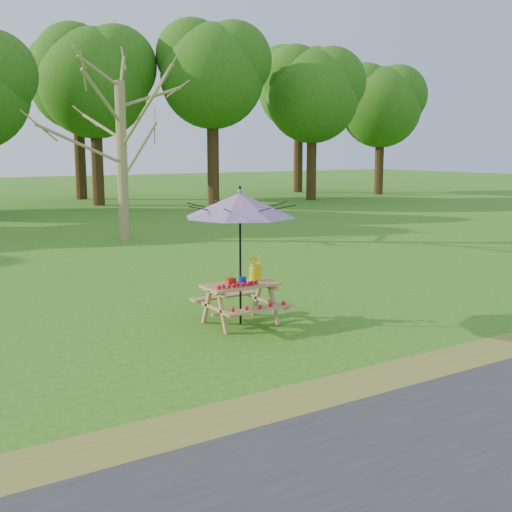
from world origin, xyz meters
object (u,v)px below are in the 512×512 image
bare_tree (117,11)px  flower_bucket (256,265)px  patio_umbrella (240,205)px  picnic_table (241,304)px

bare_tree → flower_bucket: bearing=-98.9°
bare_tree → patio_umbrella: bearing=-100.8°
patio_umbrella → flower_bucket: (0.37, 0.12, -1.03)m
bare_tree → flower_bucket: size_ratio=24.22×
bare_tree → picnic_table: 12.38m
bare_tree → picnic_table: bare_tree is taller
bare_tree → flower_bucket: 11.93m
patio_umbrella → flower_bucket: bearing=17.7°
bare_tree → flower_bucket: (-1.61, -10.22, -5.94)m
bare_tree → patio_umbrella: 11.61m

